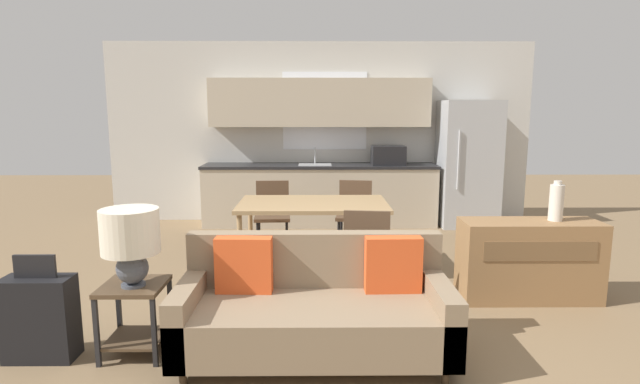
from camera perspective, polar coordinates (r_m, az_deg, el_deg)
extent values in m
plane|color=#7F6647|center=(3.47, 0.60, -19.90)|extent=(20.00, 20.00, 0.00)
cube|color=silver|center=(7.67, -0.05, 6.79)|extent=(6.40, 0.06, 2.70)
cube|color=white|center=(7.62, 0.55, 9.24)|extent=(1.27, 0.01, 1.16)
cube|color=beige|center=(7.43, -0.03, -0.44)|extent=(3.41, 0.62, 0.86)
cube|color=#232326|center=(7.36, -0.03, 3.01)|extent=(3.44, 0.65, 0.04)
cube|color=#B2B5B7|center=(7.31, -0.58, 3.14)|extent=(0.48, 0.36, 0.01)
cylinder|color=#B7BABC|center=(7.47, -0.58, 4.18)|extent=(0.02, 0.02, 0.24)
cube|color=beige|center=(7.46, -0.04, 10.17)|extent=(3.24, 0.34, 0.70)
cube|color=black|center=(7.37, 7.79, 4.18)|extent=(0.48, 0.36, 0.28)
cube|color=#B7BABC|center=(7.63, 16.53, 3.12)|extent=(0.82, 0.70, 1.83)
cylinder|color=silver|center=(7.20, 15.55, 3.54)|extent=(0.02, 0.02, 0.82)
cube|color=tan|center=(5.17, -0.80, -1.41)|extent=(1.54, 0.91, 0.04)
cylinder|color=tan|center=(4.93, -9.12, -6.54)|extent=(0.05, 0.05, 0.71)
cylinder|color=tan|center=(4.92, 7.50, -6.53)|extent=(0.05, 0.05, 0.71)
cylinder|color=tan|center=(5.69, -7.94, -4.37)|extent=(0.05, 0.05, 0.71)
cylinder|color=tan|center=(5.68, 6.41, -4.36)|extent=(0.05, 0.05, 0.71)
cylinder|color=#3D2D1E|center=(3.43, -15.40, -19.72)|extent=(0.05, 0.05, 0.10)
cylinder|color=#3D2D1E|center=(3.42, 14.14, -19.71)|extent=(0.05, 0.05, 0.10)
cylinder|color=#3D2D1E|center=(3.98, -12.98, -15.32)|extent=(0.05, 0.05, 0.10)
cylinder|color=#3D2D1E|center=(3.98, 11.75, -15.30)|extent=(0.05, 0.05, 0.10)
cube|color=#847056|center=(3.52, -0.63, -14.83)|extent=(1.84, 0.80, 0.31)
cube|color=#847056|center=(3.75, -0.63, -9.94)|extent=(1.84, 0.14, 0.72)
cube|color=#847056|center=(3.60, -14.74, -13.40)|extent=(0.14, 0.80, 0.45)
cube|color=#847056|center=(3.59, 13.48, -13.37)|extent=(0.14, 0.80, 0.45)
cube|color=#E05123|center=(3.61, -8.68, -8.24)|extent=(0.40, 0.13, 0.40)
cube|color=#E05123|center=(3.62, 8.36, -8.20)|extent=(0.40, 0.13, 0.40)
cube|color=brown|center=(3.74, -20.55, -10.04)|extent=(0.42, 0.42, 0.03)
cube|color=brown|center=(3.88, -20.21, -15.37)|extent=(0.38, 0.38, 0.02)
cube|color=#232326|center=(3.74, -24.17, -14.48)|extent=(0.03, 0.03, 0.48)
cube|color=#232326|center=(3.60, -18.42, -15.01)|extent=(0.03, 0.03, 0.48)
cube|color=#232326|center=(4.06, -21.99, -12.40)|extent=(0.03, 0.03, 0.48)
cube|color=#232326|center=(3.94, -16.70, -12.78)|extent=(0.03, 0.03, 0.48)
cylinder|color=#4C515B|center=(3.69, -20.55, -9.87)|extent=(0.16, 0.16, 0.02)
sphere|color=#4C515B|center=(3.66, -20.65, -8.13)|extent=(0.21, 0.21, 0.21)
cylinder|color=beige|center=(3.59, -20.89, -4.19)|extent=(0.39, 0.39, 0.30)
cube|color=olive|center=(4.90, 22.76, -7.21)|extent=(1.22, 0.42, 0.72)
cube|color=brown|center=(4.67, 23.90, -6.23)|extent=(0.98, 0.01, 0.17)
cylinder|color=beige|center=(4.90, 25.39, -1.12)|extent=(0.12, 0.12, 0.32)
cylinder|color=beige|center=(4.87, 25.54, 0.96)|extent=(0.07, 0.07, 0.04)
cube|color=brown|center=(6.01, 3.93, -2.82)|extent=(0.48, 0.48, 0.04)
cube|color=brown|center=(6.16, 4.08, -0.47)|extent=(0.40, 0.09, 0.39)
cylinder|color=black|center=(5.92, 2.15, -5.25)|extent=(0.03, 0.03, 0.41)
cylinder|color=black|center=(5.89, 5.46, -5.34)|extent=(0.03, 0.03, 0.41)
cylinder|color=black|center=(6.24, 2.45, -4.47)|extent=(0.03, 0.03, 0.41)
cylinder|color=black|center=(6.22, 5.58, -4.55)|extent=(0.03, 0.03, 0.41)
cube|color=brown|center=(6.00, -5.46, -2.87)|extent=(0.44, 0.44, 0.04)
cube|color=brown|center=(6.15, -5.45, -0.52)|extent=(0.40, 0.05, 0.39)
cylinder|color=black|center=(5.89, -7.13, -5.37)|extent=(0.03, 0.03, 0.41)
cylinder|color=black|center=(5.88, -3.81, -5.34)|extent=(0.03, 0.03, 0.41)
cylinder|color=black|center=(6.22, -6.96, -4.57)|extent=(0.03, 0.03, 0.41)
cylinder|color=black|center=(6.21, -3.82, -4.54)|extent=(0.03, 0.03, 0.41)
cube|color=brown|center=(4.59, 5.36, -6.74)|extent=(0.47, 0.47, 0.04)
cube|color=brown|center=(4.34, 5.36, -4.71)|extent=(0.40, 0.08, 0.39)
cylinder|color=black|center=(4.81, 7.40, -8.78)|extent=(0.03, 0.03, 0.41)
cylinder|color=black|center=(4.82, 3.31, -8.70)|extent=(0.03, 0.03, 0.41)
cylinder|color=black|center=(4.49, 7.48, -10.13)|extent=(0.03, 0.03, 0.41)
cylinder|color=black|center=(4.50, 3.08, -10.04)|extent=(0.03, 0.03, 0.41)
cube|color=black|center=(4.00, -29.37, -12.49)|extent=(0.46, 0.22, 0.58)
cube|color=black|center=(3.88, -29.81, -7.38)|extent=(0.28, 0.02, 0.16)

